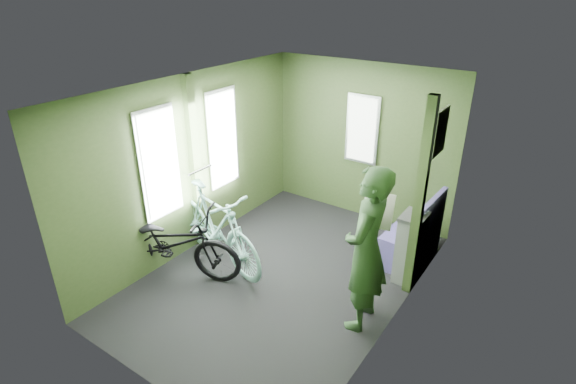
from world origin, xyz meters
name	(u,v)px	position (x,y,z in m)	size (l,w,h in m)	color
room	(282,166)	(-0.04, 0.04, 1.44)	(4.00, 4.02, 2.31)	black
bicycle_black	(176,274)	(-1.12, -0.72, 0.00)	(0.61, 1.75, 0.92)	black
bicycle_mint	(219,262)	(-0.86, -0.22, 0.00)	(0.50, 1.76, 1.06)	#86C6BD
passenger	(366,250)	(1.13, -0.18, 0.89)	(0.50, 0.72, 1.77)	#294727
waste_box	(410,248)	(1.26, 0.80, 0.44)	(0.26, 0.36, 0.87)	slate
bench_seat	(411,241)	(1.15, 1.21, 0.28)	(0.52, 0.90, 0.93)	navy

